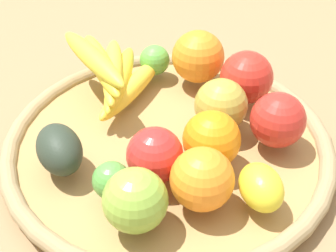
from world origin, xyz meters
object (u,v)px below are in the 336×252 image
at_px(lime_1, 155,60).
at_px(apple_3, 155,155).
at_px(banana_bunch, 112,72).
at_px(apple_4, 247,77).
at_px(lime_0, 108,179).
at_px(apple_0, 135,200).
at_px(avocado, 59,149).
at_px(orange_0, 202,179).
at_px(apple_2, 278,120).
at_px(apple_1, 221,105).
at_px(lemon_0, 261,187).
at_px(orange_1, 212,140).
at_px(orange_2, 198,57).

bearing_deg(lime_1, apple_3, 33.49).
bearing_deg(banana_bunch, apple_4, 119.47).
bearing_deg(apple_3, lime_0, -30.26).
bearing_deg(apple_0, avocado, -101.13).
relative_size(orange_0, apple_4, 0.97).
height_order(apple_2, avocado, apple_2).
bearing_deg(apple_1, lime_1, -113.40).
relative_size(apple_1, lime_1, 1.54).
height_order(apple_2, apple_4, apple_4).
bearing_deg(lemon_0, apple_1, -133.75).
distance_m(orange_1, apple_3, 0.08).
relative_size(lime_0, apple_0, 0.63).
height_order(avocado, apple_0, apple_0).
height_order(lime_0, orange_2, orange_2).
bearing_deg(apple_1, lemon_0, 46.25).
relative_size(banana_bunch, apple_3, 2.52).
bearing_deg(avocado, lime_0, 86.15).
bearing_deg(orange_0, orange_1, -160.21).
distance_m(apple_2, lemon_0, 0.12).
bearing_deg(apple_1, apple_0, 0.52).
xyz_separation_m(orange_1, lime_1, (-0.14, -0.17, -0.01)).
bearing_deg(avocado, lemon_0, 107.79).
relative_size(banana_bunch, apple_1, 2.42).
bearing_deg(lime_0, orange_1, 146.14).
bearing_deg(orange_1, lime_1, -127.84).
bearing_deg(apple_0, orange_2, -163.39).
xyz_separation_m(lime_0, apple_4, (-0.26, 0.05, 0.02)).
height_order(lime_0, apple_3, apple_3).
distance_m(apple_3, apple_0, 0.08).
xyz_separation_m(orange_0, apple_3, (-0.01, -0.07, -0.00)).
distance_m(orange_0, apple_0, 0.08).
relative_size(orange_0, apple_0, 1.02).
bearing_deg(orange_2, apple_4, 83.40).
bearing_deg(orange_2, apple_2, 64.97).
distance_m(lime_0, apple_4, 0.27).
height_order(orange_2, apple_0, orange_2).
bearing_deg(orange_2, orange_0, 30.66).
xyz_separation_m(orange_2, avocado, (0.27, -0.05, -0.01)).
bearing_deg(lemon_0, banana_bunch, -106.59).
bearing_deg(lime_0, apple_3, 149.74).
bearing_deg(apple_1, avocado, -36.58).
bearing_deg(apple_0, orange_1, 170.72).
height_order(orange_0, apple_1, orange_0).
distance_m(orange_0, apple_2, 0.15).
distance_m(apple_1, orange_1, 0.07).
relative_size(orange_0, orange_2, 0.93).
bearing_deg(apple_0, orange_0, 145.27).
xyz_separation_m(apple_2, apple_0, (0.22, -0.08, -0.00)).
bearing_deg(lime_0, lemon_0, 117.35).
distance_m(lime_0, apple_2, 0.23).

